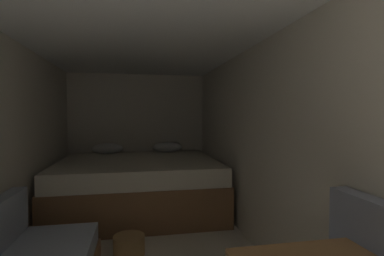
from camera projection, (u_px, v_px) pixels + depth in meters
wall_back at (138, 134)px, 5.03m from camera, size 2.37×0.05×2.02m
wall_right at (272, 151)px, 2.60m from camera, size 0.05×5.34×2.02m
ceiling_slab at (139, 25)px, 2.34m from camera, size 2.37×5.34×0.05m
bed at (139, 184)px, 4.09m from camera, size 2.15×1.85×0.88m
wicker_basket at (129, 245)px, 2.78m from camera, size 0.30×0.30×0.18m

